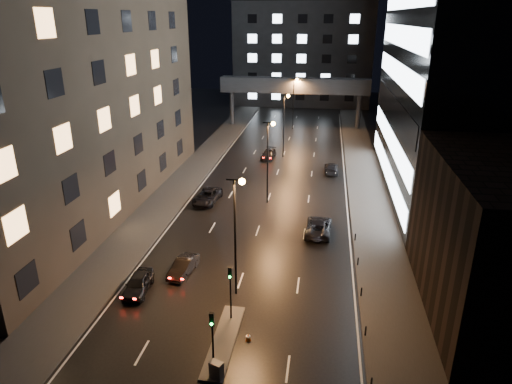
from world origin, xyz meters
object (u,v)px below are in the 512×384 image
(car_away_b, at_px, (183,266))
(car_away_a, at_px, (138,284))
(utility_cabinet, at_px, (216,370))
(car_away_d, at_px, (269,154))
(car_away_c, at_px, (207,196))
(car_toward_b, at_px, (331,168))
(car_toward_a, at_px, (319,226))

(car_away_b, bearing_deg, car_away_a, -122.35)
(utility_cabinet, bearing_deg, car_away_d, 115.50)
(car_away_c, height_order, car_toward_b, car_away_c)
(car_away_c, distance_m, car_toward_b, 20.57)
(car_away_c, height_order, utility_cabinet, car_away_c)
(car_away_c, xyz_separation_m, car_toward_a, (13.79, -6.64, 0.02))
(car_away_a, bearing_deg, car_away_c, 82.88)
(car_toward_b, xyz_separation_m, utility_cabinet, (-7.15, -42.60, 0.03))
(car_away_a, relative_size, car_away_b, 1.06)
(car_away_a, height_order, car_toward_b, car_away_a)
(car_away_d, bearing_deg, car_away_b, -90.60)
(car_toward_b, bearing_deg, car_away_d, -30.34)
(car_away_c, bearing_deg, car_away_b, -77.70)
(car_away_d, xyz_separation_m, utility_cabinet, (2.85, -48.27, 0.05))
(car_away_a, relative_size, utility_cabinet, 3.75)
(car_toward_a, bearing_deg, car_toward_b, -91.07)
(car_away_c, bearing_deg, car_away_d, 80.48)
(car_away_d, height_order, car_toward_a, car_toward_a)
(car_away_d, bearing_deg, car_toward_b, -25.33)
(car_away_b, height_order, utility_cabinet, car_away_b)
(car_toward_a, relative_size, utility_cabinet, 4.76)
(car_away_a, distance_m, car_away_b, 4.40)
(car_away_b, height_order, car_away_d, car_away_d)
(car_away_c, relative_size, utility_cabinet, 4.67)
(car_away_a, bearing_deg, car_away_d, 76.57)
(car_away_a, distance_m, car_away_d, 40.03)
(car_away_b, relative_size, utility_cabinet, 3.53)
(car_away_c, xyz_separation_m, car_away_d, (5.13, 19.60, -0.07))
(car_away_c, bearing_deg, car_away_a, -86.99)
(car_toward_b, bearing_deg, car_toward_a, 85.46)
(utility_cabinet, bearing_deg, car_toward_b, 102.59)
(car_toward_a, bearing_deg, car_away_a, 45.26)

